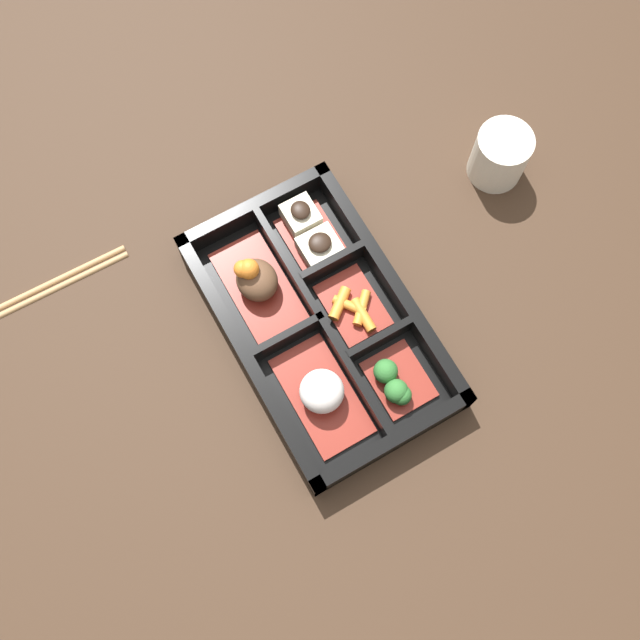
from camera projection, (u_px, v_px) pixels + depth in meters
ground_plane at (320, 327)px, 0.85m from camera, size 3.00×3.00×0.00m
bento_base at (320, 325)px, 0.85m from camera, size 0.32×0.20×0.01m
bento_rim at (322, 320)px, 0.83m from camera, size 0.32×0.20×0.04m
bowl_rice at (322, 393)px, 0.80m from camera, size 0.13×0.07×0.05m
bowl_stew at (256, 281)px, 0.83m from camera, size 0.13×0.07×0.06m
bowl_greens at (395, 383)px, 0.81m from camera, size 0.07×0.06×0.03m
bowl_carrots at (353, 307)px, 0.84m from camera, size 0.08×0.06×0.02m
bowl_tofu at (311, 233)px, 0.86m from camera, size 0.09×0.06×0.04m
tea_cup at (500, 155)px, 0.88m from camera, size 0.07×0.07×0.07m
chopsticks at (40, 291)px, 0.86m from camera, size 0.02×0.22×0.01m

